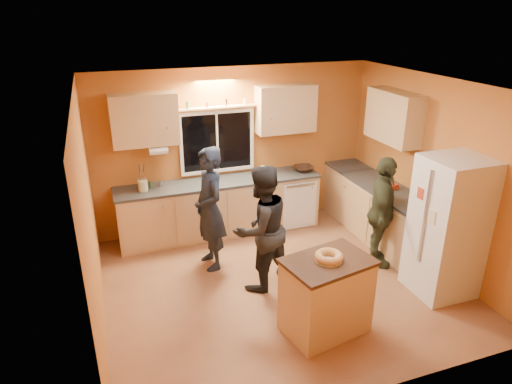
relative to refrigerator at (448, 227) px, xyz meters
name	(u,v)px	position (x,y,z in m)	size (l,w,h in m)	color
ground	(280,283)	(-1.89, 0.80, -0.90)	(4.50, 4.50, 0.00)	brown
room_shell	(279,158)	(-1.77, 1.21, 0.72)	(4.54, 4.04, 2.61)	#B3692E
back_counter	(242,204)	(-1.88, 2.50, -0.45)	(4.23, 0.62, 0.90)	tan
right_counter	(387,217)	(0.06, 1.30, -0.45)	(0.62, 1.84, 0.90)	tan
refrigerator	(448,227)	(0.00, 0.00, 0.00)	(0.72, 0.70, 1.80)	silver
island	(326,295)	(-1.77, -0.22, -0.44)	(1.04, 0.81, 0.91)	tan
bundt_pastry	(329,257)	(-1.77, -0.22, 0.05)	(0.31, 0.31, 0.09)	tan
person_left	(210,209)	(-2.64, 1.57, -0.03)	(0.64, 0.42, 1.74)	black
person_center	(261,229)	(-2.15, 0.85, -0.06)	(0.81, 0.63, 1.67)	black
person_right	(381,213)	(-0.39, 0.83, -0.10)	(0.93, 0.39, 1.60)	#323622
mixing_bowl	(304,169)	(-0.80, 2.49, 0.04)	(0.33, 0.33, 0.08)	#322010
utensil_crock	(143,185)	(-3.41, 2.48, 0.09)	(0.14, 0.14, 0.17)	beige
potted_plant	(417,197)	(0.02, 0.65, 0.15)	(0.27, 0.24, 0.30)	gray
red_box	(392,186)	(0.11, 1.32, 0.04)	(0.16, 0.12, 0.07)	#B2321B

